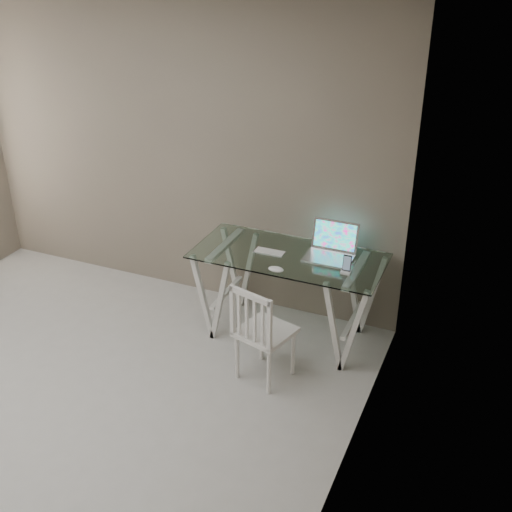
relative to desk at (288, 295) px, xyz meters
The scene contains 6 objects.
desk is the anchor object (origin of this frame).
chair 0.65m from the desk, 87.60° to the right, with size 0.45×0.45×0.81m.
laptop 0.54m from the desk, 21.69° to the left, with size 0.37×0.32×0.26m.
keyboard 0.40m from the desk, behind, with size 0.25×0.11×0.01m, color silver.
mouse 0.48m from the desk, 88.46° to the right, with size 0.12×0.07×0.04m, color white.
phone_dock 0.64m from the desk, 11.26° to the right, with size 0.07×0.07×0.14m.
Camera 1 is at (2.69, -2.36, 3.04)m, focal length 45.00 mm.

